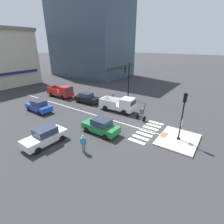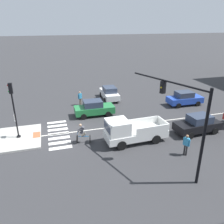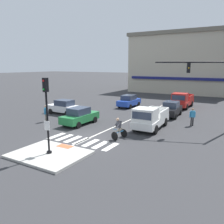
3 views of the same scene
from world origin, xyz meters
TOP-DOWN VIEW (x-y plane):
  - ground_plane at (0.00, 0.00)m, footprint 300.00×300.00m
  - traffic_island at (0.00, -3.67)m, footprint 4.50×3.57m
  - tactile_pad_front at (0.00, -2.23)m, footprint 1.10×0.60m
  - signal_pole at (0.00, -3.68)m, footprint 0.44×0.38m
  - crosswalk_stripe_a at (-2.53, -0.40)m, footprint 0.44×1.80m
  - crosswalk_stripe_b at (-1.69, -0.40)m, footprint 0.44×1.80m
  - crosswalk_stripe_c at (-0.84, -0.40)m, footprint 0.44×1.80m
  - crosswalk_stripe_d at (0.00, -0.40)m, footprint 0.44×1.80m
  - crosswalk_stripe_e at (0.84, -0.40)m, footprint 0.44×1.80m
  - crosswalk_stripe_f at (1.69, -0.40)m, footprint 0.44×1.80m
  - crosswalk_stripe_g at (2.53, -0.40)m, footprint 0.44×1.80m
  - lane_centre_line at (0.06, 10.00)m, footprint 0.14×28.00m
  - traffic_light_mast at (7.86, 6.89)m, footprint 5.70×2.20m
  - car_blue_westbound_distant at (-3.45, 14.44)m, footprint 1.88×4.12m
  - car_green_westbound_near at (-3.26, 3.52)m, footprint 1.87×4.12m
  - car_white_cross_left at (-7.94, 6.50)m, footprint 4.13×1.91m
  - car_black_eastbound_far at (3.18, 11.52)m, footprint 2.03×4.19m
  - pickup_truck_white_eastbound_mid at (3.16, 5.19)m, footprint 2.23×5.18m
  - cyclist at (2.17, 1.43)m, footprint 0.91×1.22m
  - pedestrian_at_curb_left at (-6.79, 2.62)m, footprint 0.36×0.50m
  - pedestrian_waiting_far_side at (6.12, 8.44)m, footprint 0.49×0.37m

SIDE VIEW (x-z plane):
  - ground_plane at x=0.00m, z-range 0.00..0.00m
  - crosswalk_stripe_a at x=-2.53m, z-range 0.00..0.01m
  - crosswalk_stripe_b at x=-1.69m, z-range 0.00..0.01m
  - crosswalk_stripe_c at x=-0.84m, z-range 0.00..0.01m
  - crosswalk_stripe_d at x=0.00m, z-range 0.00..0.01m
  - crosswalk_stripe_e at x=0.84m, z-range 0.00..0.01m
  - crosswalk_stripe_f at x=1.69m, z-range 0.00..0.01m
  - crosswalk_stripe_g at x=2.53m, z-range 0.00..0.01m
  - lane_centre_line at x=0.06m, z-range 0.00..0.01m
  - traffic_island at x=0.00m, z-range 0.00..0.15m
  - tactile_pad_front at x=0.00m, z-range 0.15..0.16m
  - car_blue_westbound_distant at x=-3.45m, z-range -0.01..1.63m
  - car_green_westbound_near at x=-3.26m, z-range -0.01..1.63m
  - car_white_cross_left at x=-7.94m, z-range -0.01..1.63m
  - car_black_eastbound_far at x=3.18m, z-range -0.01..1.63m
  - cyclist at x=2.17m, z-range 0.03..1.71m
  - pickup_truck_white_eastbound_mid at x=3.16m, z-range -0.06..2.02m
  - pedestrian_at_curb_left at x=-6.79m, z-range 0.15..1.82m
  - pedestrian_waiting_far_side at x=6.12m, z-range 0.15..1.82m
  - signal_pole at x=0.00m, z-range 0.63..5.32m
  - traffic_light_mast at x=7.86m, z-range 1.05..7.10m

